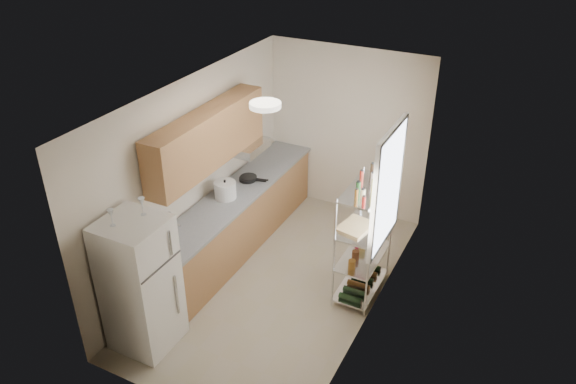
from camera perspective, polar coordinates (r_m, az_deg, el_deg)
name	(u,v)px	position (r m, az deg, el deg)	size (l,w,h in m)	color
room	(279,197)	(6.76, -0.89, -0.46)	(2.52, 4.42, 2.62)	#AFA48E
counter_run	(236,220)	(7.92, -5.28, -2.84)	(0.63, 3.51, 0.90)	#9F6D44
upper_cabinets	(208,139)	(7.10, -8.15, 5.40)	(0.33, 2.20, 0.72)	#9F6D44
range_hood	(246,146)	(7.85, -4.34, 4.70)	(0.50, 0.60, 0.12)	#B7BABC
window	(388,188)	(6.53, 10.12, 0.39)	(0.06, 1.00, 1.46)	white
bakers_rack	(366,218)	(6.76, 7.88, -2.67)	(0.45, 0.90, 1.73)	silver
ceiling_dome	(265,105)	(5.97, -2.33, 8.83)	(0.34, 0.34, 0.06)	white
refrigerator	(140,284)	(6.38, -14.77, -9.06)	(0.66, 0.66, 1.60)	white
wine_glass_a	(111,218)	(5.87, -17.50, -2.50)	(0.07, 0.07, 0.19)	silver
wine_glass_b	(142,206)	(5.97, -14.59, -1.42)	(0.07, 0.07, 0.20)	silver
rice_cooker	(225,190)	(7.52, -6.40, 0.21)	(0.29, 0.29, 0.24)	silver
frying_pan_large	(248,179)	(7.97, -4.13, 1.32)	(0.24, 0.24, 0.04)	black
frying_pan_small	(248,178)	(7.99, -4.04, 1.44)	(0.24, 0.24, 0.05)	black
cutting_board	(356,226)	(6.75, 6.88, -3.48)	(0.33, 0.43, 0.03)	tan
espresso_machine	(383,205)	(6.99, 9.62, -1.33)	(0.15, 0.22, 0.26)	black
storage_bag	(362,234)	(7.32, 7.49, -4.28)	(0.09, 0.13, 0.15)	#A4142F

